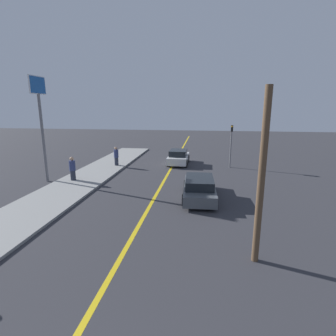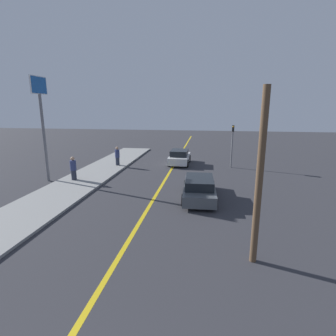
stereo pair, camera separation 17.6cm
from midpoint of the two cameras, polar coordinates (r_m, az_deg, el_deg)
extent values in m
cube|color=gold|center=(19.87, -0.96, -2.49)|extent=(0.20, 60.00, 0.01)
cube|color=gray|center=(19.69, -19.44, -3.22)|extent=(3.53, 31.64, 0.13)
cube|color=#4C5156|center=(15.93, 6.52, -4.74)|extent=(2.02, 4.73, 0.62)
cube|color=black|center=(15.55, 6.54, -3.01)|extent=(1.71, 2.63, 0.52)
cylinder|color=black|center=(17.37, 3.58, -3.72)|extent=(0.25, 0.67, 0.66)
cylinder|color=black|center=(17.40, 9.30, -3.84)|extent=(0.25, 0.67, 0.66)
cylinder|color=black|center=(14.63, 3.15, -7.00)|extent=(0.25, 0.67, 0.66)
cylinder|color=black|center=(14.67, 9.98, -7.14)|extent=(0.25, 0.67, 0.66)
cube|color=silver|center=(25.10, 2.09, 2.06)|extent=(1.81, 3.83, 0.67)
cube|color=black|center=(24.81, 2.05, 3.33)|extent=(1.58, 2.11, 0.53)
cylinder|color=black|center=(26.39, 0.56, 2.23)|extent=(0.23, 0.70, 0.70)
cylinder|color=black|center=(26.22, 4.21, 2.12)|extent=(0.23, 0.70, 0.70)
cylinder|color=black|center=(24.10, -0.23, 1.17)|extent=(0.23, 0.70, 0.70)
cylinder|color=black|center=(23.90, 3.76, 1.04)|extent=(0.23, 0.70, 0.70)
cylinder|color=#282D3D|center=(20.41, -20.20, -1.47)|extent=(0.37, 0.37, 0.72)
cylinder|color=navy|center=(20.25, -20.36, 0.49)|extent=(0.44, 0.44, 0.72)
sphere|color=tan|center=(20.16, -20.48, 1.88)|extent=(0.28, 0.28, 0.28)
cylinder|color=#282D3D|center=(24.45, -11.36, 1.42)|extent=(0.35, 0.35, 0.72)
cylinder|color=navy|center=(24.31, -11.43, 3.07)|extent=(0.41, 0.41, 0.72)
sphere|color=tan|center=(24.23, -11.49, 4.22)|extent=(0.27, 0.27, 0.27)
cylinder|color=slate|center=(24.08, 13.30, 4.56)|extent=(0.12, 0.12, 3.80)
cube|color=black|center=(23.72, 13.55, 8.37)|extent=(0.18, 0.18, 0.55)
sphere|color=orange|center=(23.62, 13.59, 8.75)|extent=(0.14, 0.14, 0.14)
cylinder|color=slate|center=(20.78, -25.76, 5.71)|extent=(0.20, 0.20, 6.27)
cube|color=silver|center=(20.71, -26.81, 15.83)|extent=(0.08, 1.75, 1.21)
cube|color=#19519E|center=(20.71, -26.81, 15.83)|extent=(0.12, 1.63, 1.09)
cylinder|color=brown|center=(9.24, 19.15, -2.32)|extent=(0.24, 0.24, 6.06)
camera|label=1|loc=(0.09, -90.32, -0.07)|focal=28.00mm
camera|label=2|loc=(0.09, 89.68, 0.07)|focal=28.00mm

